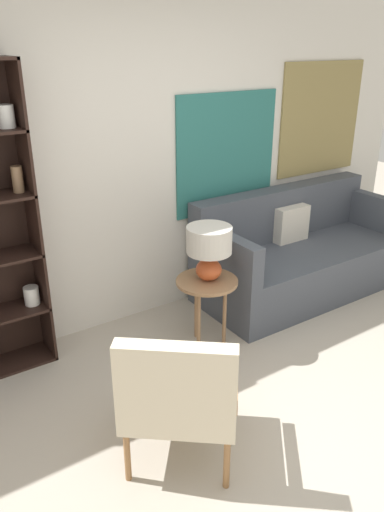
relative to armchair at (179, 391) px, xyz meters
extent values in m
plane|color=#B2A899|center=(0.53, -0.35, -0.50)|extent=(14.00, 14.00, 0.00)
cube|color=silver|center=(0.53, 1.68, 0.85)|extent=(6.40, 0.06, 2.70)
cube|color=#286B66|center=(1.55, 1.64, 0.82)|extent=(1.06, 0.02, 1.04)
cube|color=olive|center=(2.71, 1.64, 1.03)|extent=(1.05, 0.02, 1.07)
cube|color=black|center=(-0.25, 1.50, 0.58)|extent=(0.02, 0.30, 2.15)
cylinder|color=white|center=(-0.33, 1.50, 0.02)|extent=(0.11, 0.11, 0.14)
cylinder|color=#8C6B4C|center=(-0.31, 1.50, 0.89)|extent=(0.07, 0.07, 0.18)
cylinder|color=white|center=(-0.33, 1.50, 1.30)|extent=(0.11, 0.11, 0.14)
cylinder|color=olive|center=(0.46, 0.14, -0.33)|extent=(0.04, 0.04, 0.33)
cylinder|color=olive|center=(0.04, 0.48, -0.33)|extent=(0.04, 0.04, 0.33)
cylinder|color=olive|center=(0.11, -0.29, -0.33)|extent=(0.04, 0.04, 0.33)
cylinder|color=olive|center=(-0.31, 0.05, -0.33)|extent=(0.04, 0.04, 0.33)
cube|color=beige|center=(0.08, 0.09, -0.12)|extent=(0.88, 0.88, 0.08)
cube|color=beige|center=(-0.09, -0.11, 0.15)|extent=(0.54, 0.47, 0.47)
cube|color=olive|center=(0.30, -0.09, 0.02)|extent=(0.40, 0.47, 0.04)
cube|color=olive|center=(-0.15, 0.28, 0.02)|extent=(0.40, 0.47, 0.04)
cube|color=#474C56|center=(2.13, 1.16, -0.27)|extent=(2.04, 0.89, 0.46)
cube|color=#474C56|center=(2.13, 1.50, 0.21)|extent=(2.04, 0.20, 0.49)
cube|color=#474C56|center=(1.17, 1.16, 0.13)|extent=(0.12, 0.89, 0.34)
cube|color=#474C56|center=(3.09, 1.16, 0.13)|extent=(0.12, 0.89, 0.34)
cube|color=beige|center=(2.13, 1.35, 0.13)|extent=(0.36, 0.12, 0.34)
cylinder|color=#99704C|center=(0.82, 0.90, 0.06)|extent=(0.47, 0.47, 0.02)
cylinder|color=#99704C|center=(0.82, 1.04, -0.22)|extent=(0.03, 0.03, 0.55)
cylinder|color=#99704C|center=(0.70, 0.83, -0.22)|extent=(0.03, 0.03, 0.55)
cylinder|color=#99704C|center=(0.94, 0.83, -0.22)|extent=(0.03, 0.03, 0.55)
ellipsoid|color=#C65128|center=(0.84, 0.91, 0.16)|extent=(0.20, 0.20, 0.16)
cylinder|color=tan|center=(0.84, 0.91, 0.27)|extent=(0.02, 0.02, 0.06)
cylinder|color=beige|center=(0.84, 0.91, 0.40)|extent=(0.34, 0.34, 0.20)
camera|label=1|loc=(-1.15, -1.85, 1.74)|focal=35.00mm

